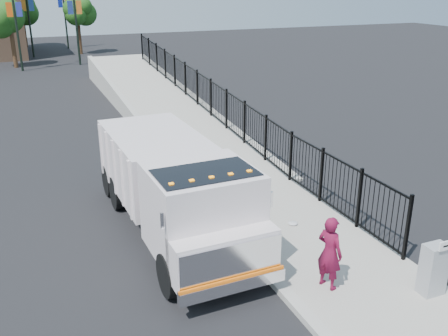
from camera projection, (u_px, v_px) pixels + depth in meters
name	position (u px, v px, depth m)	size (l,w,h in m)	color
ground	(248.00, 254.00, 13.55)	(120.00, 120.00, 0.00)	black
sidewalk	(351.00, 274.00, 12.49)	(3.55, 12.00, 0.12)	#9E998E
curb	(284.00, 291.00, 11.80)	(0.30, 12.00, 0.16)	#ADAAA3
ramp	(162.00, 112.00, 28.15)	(3.95, 24.00, 1.70)	#9E998E
iron_fence	(211.00, 110.00, 24.88)	(0.10, 28.00, 1.80)	black
truck	(175.00, 184.00, 14.07)	(2.91, 8.22, 2.79)	black
worker	(330.00, 253.00, 11.59)	(0.66, 0.44, 1.82)	maroon
utility_cabinet	(433.00, 269.00, 11.45)	(0.55, 0.40, 1.25)	gray
arrow_sign	(446.00, 246.00, 11.00)	(0.35, 0.04, 0.22)	white
debris	(293.00, 223.00, 14.91)	(0.30, 0.30, 0.07)	silver
light_pole_0	(19.00, 15.00, 39.28)	(3.77, 0.22, 8.00)	black
light_pole_1	(71.00, 13.00, 42.06)	(3.78, 0.22, 8.00)	black
light_pole_2	(31.00, 10.00, 46.54)	(3.77, 0.22, 8.00)	black
light_pole_3	(61.00, 6.00, 52.23)	(3.78, 0.22, 8.00)	black
tree_0	(9.00, 19.00, 40.92)	(2.80, 2.80, 5.40)	#382314
tree_1	(77.00, 13.00, 48.72)	(2.14, 2.14, 5.07)	#382314
tree_2	(22.00, 10.00, 53.81)	(3.12, 3.12, 5.56)	#382314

